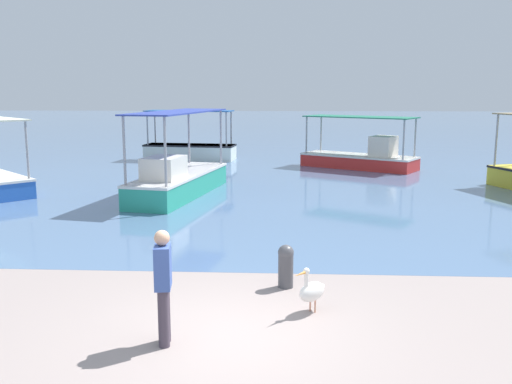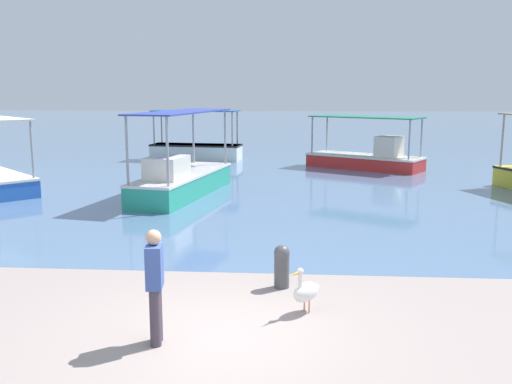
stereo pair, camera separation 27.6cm
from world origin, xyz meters
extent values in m
plane|color=gray|center=(0.00, 0.00, 0.00)|extent=(120.00, 120.00, 0.00)
cube|color=slate|center=(0.00, 48.00, 0.00)|extent=(110.00, 90.00, 0.00)
cube|color=white|center=(-4.12, 21.70, 0.41)|extent=(4.82, 1.95, 0.80)
cube|color=black|center=(-4.12, 21.70, 0.77)|extent=(4.87, 1.99, 0.08)
cylinder|color=#99999E|center=(-1.97, 22.04, 1.67)|extent=(0.08, 0.08, 1.72)
cylinder|color=#99999E|center=(-2.10, 20.88, 1.67)|extent=(0.08, 0.08, 1.72)
cylinder|color=#99999E|center=(-6.13, 22.53, 1.67)|extent=(0.08, 0.08, 1.72)
cylinder|color=#99999E|center=(-6.27, 21.36, 1.67)|extent=(0.08, 0.08, 1.72)
cube|color=#1F4E8C|center=(-4.12, 21.70, 2.55)|extent=(4.64, 2.02, 0.05)
cylinder|color=#99999E|center=(8.93, 14.22, 1.74)|extent=(0.08, 0.08, 1.96)
cube|color=teal|center=(-2.75, 11.42, 0.40)|extent=(2.64, 6.23, 0.78)
cube|color=silver|center=(-2.75, 11.42, 0.75)|extent=(2.69, 6.27, 0.08)
cylinder|color=#99999E|center=(-2.88, 14.27, 1.82)|extent=(0.08, 0.08, 2.07)
cylinder|color=#99999E|center=(-1.60, 14.03, 1.82)|extent=(0.08, 0.08, 2.07)
cylinder|color=#99999E|center=(-3.91, 8.82, 1.82)|extent=(0.08, 0.08, 2.07)
cylinder|color=#99999E|center=(-2.62, 8.58, 1.82)|extent=(0.08, 0.08, 2.07)
cube|color=#2E3F96|center=(-2.75, 11.42, 2.89)|extent=(2.70, 6.05, 0.05)
cube|color=silver|center=(-3.00, 10.08, 1.15)|extent=(1.34, 1.65, 0.72)
cube|color=red|center=(4.34, 18.88, 0.32)|extent=(5.43, 4.24, 0.62)
cube|color=silver|center=(4.34, 18.88, 0.59)|extent=(5.48, 4.29, 0.08)
cylinder|color=#99999E|center=(1.90, 19.51, 1.50)|extent=(0.08, 0.08, 1.74)
cylinder|color=#99999E|center=(2.67, 20.77, 1.50)|extent=(0.08, 0.08, 1.74)
cylinder|color=#99999E|center=(6.01, 16.99, 1.50)|extent=(0.08, 0.08, 1.74)
cylinder|color=#99999E|center=(6.78, 18.24, 1.50)|extent=(0.08, 0.08, 1.74)
cube|color=#206B52|center=(4.34, 18.88, 2.39)|extent=(5.31, 4.22, 0.05)
cube|color=beige|center=(5.36, 18.25, 1.09)|extent=(1.47, 1.54, 0.93)
cylinder|color=#99999E|center=(-7.74, 10.65, 1.64)|extent=(0.08, 0.08, 1.94)
cylinder|color=#E0997A|center=(1.43, 1.00, 0.11)|extent=(0.03, 0.03, 0.22)
cylinder|color=#E0997A|center=(1.35, 1.06, 0.11)|extent=(0.03, 0.03, 0.22)
ellipsoid|color=white|center=(1.37, 1.01, 0.36)|extent=(0.57, 0.61, 0.32)
ellipsoid|color=white|center=(1.53, 1.20, 0.38)|extent=(0.19, 0.20, 0.10)
cylinder|color=white|center=(1.28, 0.89, 0.58)|extent=(0.07, 0.07, 0.26)
sphere|color=white|center=(1.28, 0.89, 0.74)|extent=(0.11, 0.11, 0.11)
cone|color=#E5933F|center=(1.17, 0.76, 0.73)|extent=(0.23, 0.27, 0.06)
cylinder|color=#47474C|center=(0.94, 2.21, 0.31)|extent=(0.28, 0.28, 0.63)
sphere|color=#4C4C51|center=(0.94, 2.21, 0.66)|extent=(0.30, 0.30, 0.30)
cylinder|color=#433A48|center=(-0.81, -0.21, 0.42)|extent=(0.16, 0.16, 0.85)
cylinder|color=#433A48|center=(-0.78, -0.39, 0.42)|extent=(0.16, 0.16, 0.85)
cube|color=#39549E|center=(-0.80, -0.30, 1.16)|extent=(0.27, 0.42, 0.62)
sphere|color=tan|center=(-0.80, -0.30, 1.58)|extent=(0.22, 0.22, 0.22)
camera|label=1|loc=(0.93, -7.94, 3.62)|focal=40.00mm
camera|label=2|loc=(1.20, -7.93, 3.62)|focal=40.00mm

